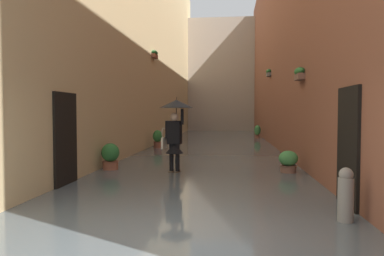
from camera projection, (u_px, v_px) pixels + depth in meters
ground_plane at (214, 146)px, 18.67m from camera, size 70.45×70.45×0.00m
flood_water at (214, 146)px, 18.67m from camera, size 6.73×34.18×0.07m
building_facade_left at (292, 35)px, 18.02m from camera, size 2.04×32.18×11.08m
building_facade_right at (139, 28)px, 18.80m from camera, size 2.04×32.18×12.14m
building_facade_far at (221, 76)px, 33.34m from camera, size 9.53×1.80×10.15m
person_wading at (175, 122)px, 10.14m from camera, size 0.93×0.93×2.16m
potted_plant_mid_left at (288, 162)px, 10.16m from camera, size 0.53×0.53×0.67m
potted_plant_far_right at (158, 139)px, 16.97m from camera, size 0.45×0.45×0.90m
potted_plant_near_left at (257, 131)px, 23.31m from camera, size 0.41×0.41×0.91m
potted_plant_near_right at (110, 157)px, 10.66m from camera, size 0.52×0.52×0.84m
potted_plant_mid_right at (176, 134)px, 22.37m from camera, size 0.45×0.45×0.70m
mooring_bollard at (346, 197)px, 5.59m from camera, size 0.24×0.24×0.90m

